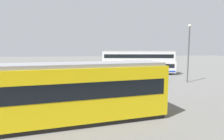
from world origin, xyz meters
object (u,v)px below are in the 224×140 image
pedestrian_crossing (145,82)px  info_sign (69,72)px  street_lamp (189,49)px  pedestrian_near_railing (80,78)px  tram_yellow (29,94)px  double_decker_bus (138,62)px

pedestrian_crossing → info_sign: bearing=-31.9°
info_sign → street_lamp: 14.71m
pedestrian_near_railing → info_sign: size_ratio=0.75×
tram_yellow → pedestrian_near_railing: tram_yellow is taller
pedestrian_near_railing → info_sign: (1.24, -1.09, 0.57)m
pedestrian_near_railing → pedestrian_crossing: bearing=150.3°
tram_yellow → double_decker_bus: bearing=-122.9°
double_decker_bus → pedestrian_crossing: double_decker_bus is taller
pedestrian_near_railing → pedestrian_crossing: 7.10m
info_sign → double_decker_bus: bearing=-143.7°
double_decker_bus → tram_yellow: (12.35, 19.11, -0.20)m
info_sign → pedestrian_crossing: bearing=148.1°
double_decker_bus → info_sign: bearing=36.3°
double_decker_bus → info_sign: (10.81, 7.95, -0.37)m
double_decker_bus → pedestrian_near_railing: double_decker_bus is taller
double_decker_bus → tram_yellow: size_ratio=0.78×
info_sign → street_lamp: size_ratio=0.33×
tram_yellow → info_sign: 11.26m
pedestrian_crossing → info_sign: size_ratio=0.74×
pedestrian_crossing → tram_yellow: bearing=36.2°
pedestrian_near_railing → pedestrian_crossing: size_ratio=1.01×
pedestrian_near_railing → street_lamp: size_ratio=0.25×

